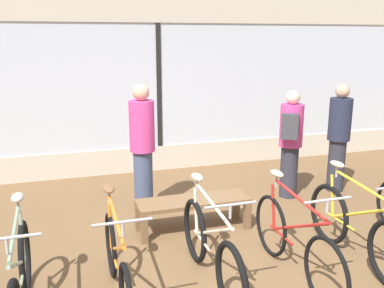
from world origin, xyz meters
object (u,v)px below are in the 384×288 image
object	(u,v)px
bicycle_center_left	(210,249)
customer_mid_floor	(339,136)
bicycle_left	(117,265)
customer_near_rack	(290,141)
bicycle_far_left	(20,283)
customer_by_window	(142,146)
bicycle_center_right	(294,242)
bicycle_right	(357,229)
display_bench	(193,204)

from	to	relation	value
bicycle_center_left	customer_mid_floor	bearing A→B (deg)	34.61
bicycle_left	customer_near_rack	xyz separation A→B (m)	(2.83, 1.92, 0.50)
bicycle_center_left	customer_near_rack	world-z (taller)	customer_near_rack
bicycle_far_left	customer_by_window	distance (m)	2.62
bicycle_center_left	bicycle_center_right	xyz separation A→B (m)	(0.84, -0.13, 0.01)
bicycle_far_left	customer_by_window	bearing A→B (deg)	55.51
customer_mid_floor	bicycle_center_right	bearing A→B (deg)	-133.46
bicycle_center_left	customer_near_rack	bearing A→B (deg)	44.42
bicycle_left	bicycle_center_left	world-z (taller)	bicycle_center_left
bicycle_left	bicycle_center_left	distance (m)	0.90
bicycle_center_right	customer_mid_floor	bearing A→B (deg)	46.54
bicycle_left	bicycle_center_left	size ratio (longest dim) A/B	0.98
bicycle_center_right	bicycle_right	distance (m)	0.79
bicycle_left	customer_near_rack	size ratio (longest dim) A/B	1.04
bicycle_center_left	customer_near_rack	xyz separation A→B (m)	(1.93, 1.89, 0.49)
customer_near_rack	bicycle_center_left	bearing A→B (deg)	-135.58
customer_by_window	customer_mid_floor	world-z (taller)	customer_by_window
customer_near_rack	customer_mid_floor	distance (m)	0.86
bicycle_center_right	display_bench	xyz separation A→B (m)	(-0.63, 1.35, -0.05)
customer_near_rack	bicycle_left	bearing A→B (deg)	-145.82
bicycle_far_left	customer_by_window	xyz separation A→B (m)	(1.45, 2.11, 0.55)
customer_by_window	bicycle_center_right	bearing A→B (deg)	-62.74
customer_by_window	customer_mid_floor	bearing A→B (deg)	-1.78
bicycle_left	customer_near_rack	bearing A→B (deg)	34.18
customer_by_window	bicycle_center_left	bearing A→B (deg)	-82.59
bicycle_far_left	bicycle_left	size ratio (longest dim) A/B	1.04
bicycle_center_right	customer_near_rack	size ratio (longest dim) A/B	1.06
bicycle_far_left	display_bench	xyz separation A→B (m)	(1.92, 1.32, -0.05)
bicycle_center_left	bicycle_right	size ratio (longest dim) A/B	0.98
bicycle_center_left	bicycle_center_right	size ratio (longest dim) A/B	1.00
bicycle_far_left	customer_mid_floor	xyz separation A→B (m)	(4.49, 2.01, 0.50)
bicycle_center_right	customer_mid_floor	size ratio (longest dim) A/B	1.02
customer_by_window	customer_mid_floor	distance (m)	3.05
bicycle_center_left	customer_mid_floor	size ratio (longest dim) A/B	1.02
bicycle_right	bicycle_center_right	bearing A→B (deg)	-175.92
bicycle_center_left	bicycle_center_right	world-z (taller)	bicycle_center_left
bicycle_center_right	customer_mid_floor	xyz separation A→B (m)	(1.94, 2.05, 0.50)
customer_near_rack	bicycle_right	bearing A→B (deg)	-98.71
bicycle_right	customer_mid_floor	size ratio (longest dim) A/B	1.04
bicycle_left	customer_by_window	world-z (taller)	customer_by_window
bicycle_left	display_bench	size ratio (longest dim) A/B	1.20
customer_near_rack	customer_mid_floor	size ratio (longest dim) A/B	0.96
bicycle_center_right	customer_by_window	xyz separation A→B (m)	(-1.10, 2.14, 0.55)
customer_mid_floor	bicycle_center_left	bearing A→B (deg)	-145.39
bicycle_far_left	bicycle_right	world-z (taller)	bicycle_right
bicycle_far_left	customer_mid_floor	world-z (taller)	customer_mid_floor
bicycle_center_left	bicycle_far_left	bearing A→B (deg)	-176.86
bicycle_center_right	customer_by_window	world-z (taller)	customer_by_window
bicycle_far_left	display_bench	world-z (taller)	bicycle_far_left
bicycle_right	display_bench	distance (m)	1.92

